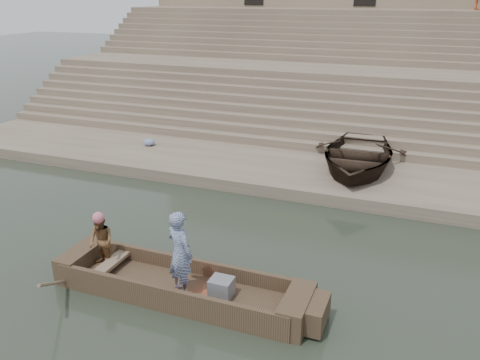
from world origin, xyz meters
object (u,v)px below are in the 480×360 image
Objects in this scene: main_rowboat at (181,291)px; rowing_man at (101,242)px; television at (221,287)px; beached_rowboat at (357,155)px; standing_man at (180,253)px.

main_rowboat is 2.14m from rowing_man.
main_rowboat is at bearing 180.00° from television.
rowing_man is 9.35m from beached_rowboat.
rowing_man is (-2.00, 0.08, 0.76)m from main_rowboat.
beached_rowboat reaches higher than main_rowboat.
television is at bearing 0.00° from main_rowboat.
beached_rowboat is at bearing 74.11° from main_rowboat.
rowing_man is at bearing 17.51° from standing_man.
standing_man is at bearing -168.52° from television.
standing_man is 1.10m from television.
standing_man reaches higher than main_rowboat.
standing_man is 2.16m from rowing_man.
standing_man is at bearing -52.65° from main_rowboat.
beached_rowboat is at bearing 80.28° from television.
main_rowboat is 1.03× the size of beached_rowboat.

